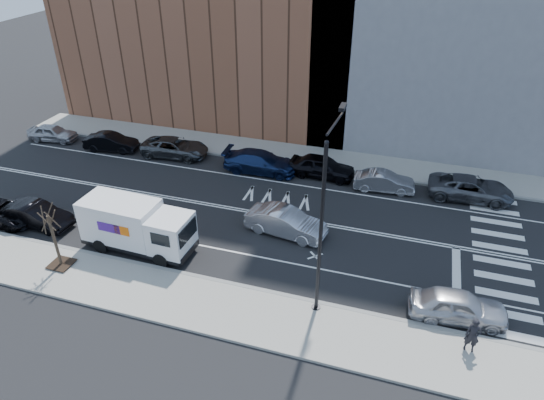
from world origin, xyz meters
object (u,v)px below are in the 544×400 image
Objects in this scene: driving_sedan at (286,222)px; near_parked_front at (458,306)px; pedestrian at (473,335)px; far_parked_b at (111,142)px; far_parked_a at (52,133)px; fedex_van at (136,226)px.

driving_sedan reaches higher than near_parked_front.
driving_sedan is 2.74× the size of pedestrian.
near_parked_front is at bearing -120.74° from far_parked_b.
driving_sedan is (22.37, -7.09, 0.11)m from far_parked_a.
pedestrian is at bearing -171.21° from near_parked_front.
near_parked_front is (17.33, -0.33, -0.78)m from fedex_van.
fedex_van is 3.72× the size of pedestrian.
far_parked_a is (-14.77, 11.06, -0.86)m from fedex_van.
far_parked_b is 28.63m from near_parked_front.
far_parked_a is at bearing 80.85° from far_parked_b.
driving_sedan is (16.60, -6.94, 0.09)m from far_parked_b.
fedex_van reaches higher than driving_sedan.
fedex_van is 14.17m from far_parked_b.
pedestrian is (32.62, -13.40, 0.34)m from far_parked_a.
pedestrian is (10.25, -6.30, 0.23)m from driving_sedan.
driving_sedan is 1.07× the size of near_parked_front.
far_parked_b is at bearing 156.23° from pedestrian.
fedex_van is at bearing -133.51° from far_parked_a.
far_parked_b is 17.99m from driving_sedan.
far_parked_b is at bearing 61.05° from near_parked_front.
far_parked_b reaches higher than far_parked_a.
driving_sedan is 10.63m from near_parked_front.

